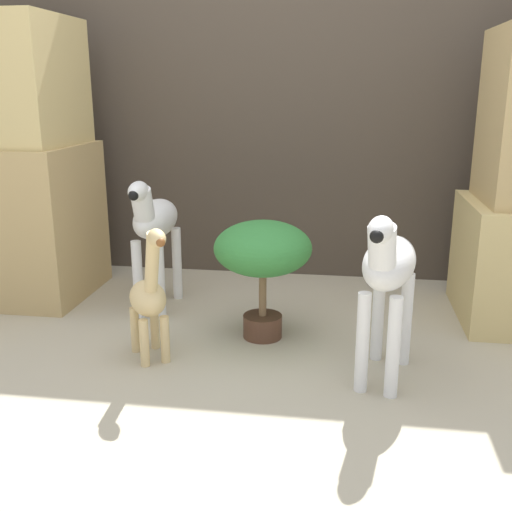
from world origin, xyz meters
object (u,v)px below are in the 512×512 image
at_px(giraffe_figurine, 149,296).
at_px(zebra_left, 154,226).
at_px(zebra_right, 388,272).
at_px(potted_palm_front, 263,254).

bearing_deg(giraffe_figurine, zebra_left, 105.09).
relative_size(zebra_right, giraffe_figurine, 1.16).
distance_m(zebra_left, giraffe_figurine, 0.62).
height_order(giraffe_figurine, potted_palm_front, giraffe_figurine).
bearing_deg(zebra_right, zebra_left, 150.70).
height_order(zebra_right, giraffe_figurine, zebra_right).
distance_m(zebra_right, potted_palm_front, 0.62).
relative_size(zebra_left, potted_palm_front, 1.28).
height_order(zebra_right, potted_palm_front, zebra_right).
xyz_separation_m(zebra_right, potted_palm_front, (-0.52, 0.34, -0.04)).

